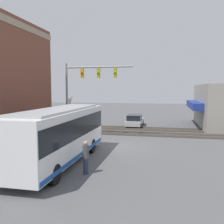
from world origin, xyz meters
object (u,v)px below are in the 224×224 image
city_bus (60,133)px  pedestrian_at_crossing (75,125)px  pedestrian_near_bus (86,157)px  parked_car_silver (135,121)px  crossing_signal (70,112)px

city_bus → pedestrian_at_crossing: size_ratio=5.62×
pedestrian_at_crossing → pedestrian_near_bus: pedestrian_near_bus is taller
parked_car_silver → pedestrian_near_bus: pedestrian_near_bus is taller
pedestrian_at_crossing → pedestrian_near_bus: bearing=-156.4°
city_bus → crossing_signal: size_ratio=2.66×
city_bus → crossing_signal: (9.47, 3.14, 0.43)m
parked_car_silver → pedestrian_near_bus: bearing=178.5°
city_bus → parked_car_silver: 16.51m
crossing_signal → pedestrian_near_bus: 12.27m
crossing_signal → parked_car_silver: (6.79, -5.74, -1.62)m
crossing_signal → pedestrian_at_crossing: size_ratio=2.11×
crossing_signal → pedestrian_near_bus: size_ratio=2.10×
crossing_signal → parked_car_silver: 9.03m
city_bus → crossing_signal: 9.99m
city_bus → parked_car_silver: size_ratio=2.08×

